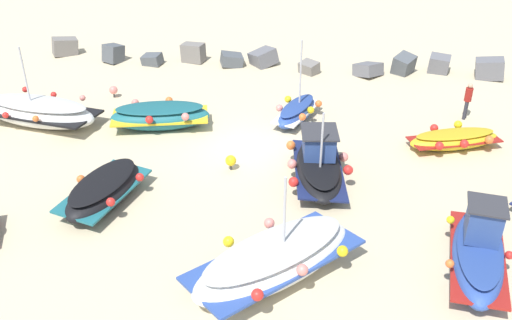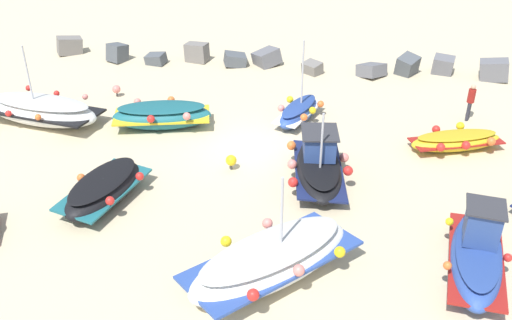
{
  "view_description": "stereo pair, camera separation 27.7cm",
  "coord_description": "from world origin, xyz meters",
  "px_view_note": "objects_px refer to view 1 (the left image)",
  "views": [
    {
      "loc": [
        3.28,
        -20.15,
        11.19
      ],
      "look_at": [
        0.77,
        -2.44,
        0.9
      ],
      "focal_mm": 40.15,
      "sensor_mm": 36.0,
      "label": 1
    },
    {
      "loc": [
        3.55,
        -20.11,
        11.19
      ],
      "look_at": [
        0.77,
        -2.44,
        0.9
      ],
      "focal_mm": 40.15,
      "sensor_mm": 36.0,
      "label": 2
    }
  ],
  "objects_px": {
    "fishing_boat_1": "(104,190)",
    "mooring_buoy_1": "(113,90)",
    "fishing_boat_0": "(160,116)",
    "fishing_boat_6": "(478,251)",
    "mooring_buoy_0": "(231,161)",
    "fishing_boat_9": "(297,111)",
    "fishing_boat_5": "(454,139)",
    "fishing_boat_4": "(274,259)",
    "person_walking": "(468,99)",
    "fishing_boat_2": "(318,165)",
    "fishing_boat_8": "(39,112)"
  },
  "relations": [
    {
      "from": "fishing_boat_4",
      "to": "fishing_boat_9",
      "type": "height_order",
      "value": "fishing_boat_9"
    },
    {
      "from": "fishing_boat_4",
      "to": "fishing_boat_2",
      "type": "bearing_deg",
      "value": -145.7
    },
    {
      "from": "fishing_boat_0",
      "to": "fishing_boat_6",
      "type": "relative_size",
      "value": 0.98
    },
    {
      "from": "mooring_buoy_0",
      "to": "mooring_buoy_1",
      "type": "height_order",
      "value": "mooring_buoy_0"
    },
    {
      "from": "mooring_buoy_0",
      "to": "fishing_boat_8",
      "type": "bearing_deg",
      "value": 163.28
    },
    {
      "from": "mooring_buoy_0",
      "to": "fishing_boat_1",
      "type": "bearing_deg",
      "value": -144.29
    },
    {
      "from": "mooring_buoy_0",
      "to": "fishing_boat_0",
      "type": "bearing_deg",
      "value": 139.71
    },
    {
      "from": "fishing_boat_8",
      "to": "fishing_boat_6",
      "type": "bearing_deg",
      "value": -13.14
    },
    {
      "from": "fishing_boat_6",
      "to": "mooring_buoy_0",
      "type": "height_order",
      "value": "fishing_boat_6"
    },
    {
      "from": "fishing_boat_9",
      "to": "mooring_buoy_1",
      "type": "distance_m",
      "value": 9.06
    },
    {
      "from": "fishing_boat_0",
      "to": "person_walking",
      "type": "distance_m",
      "value": 13.52
    },
    {
      "from": "fishing_boat_4",
      "to": "fishing_boat_8",
      "type": "relative_size",
      "value": 0.95
    },
    {
      "from": "person_walking",
      "to": "fishing_boat_9",
      "type": "bearing_deg",
      "value": -145.68
    },
    {
      "from": "fishing_boat_6",
      "to": "fishing_boat_9",
      "type": "relative_size",
      "value": 1.26
    },
    {
      "from": "fishing_boat_4",
      "to": "person_walking",
      "type": "distance_m",
      "value": 13.69
    },
    {
      "from": "fishing_boat_0",
      "to": "mooring_buoy_0",
      "type": "bearing_deg",
      "value": -53.75
    },
    {
      "from": "fishing_boat_6",
      "to": "fishing_boat_8",
      "type": "xyz_separation_m",
      "value": [
        -17.09,
        7.32,
        -0.06
      ]
    },
    {
      "from": "fishing_boat_2",
      "to": "fishing_boat_5",
      "type": "relative_size",
      "value": 1.14
    },
    {
      "from": "fishing_boat_4",
      "to": "fishing_boat_8",
      "type": "bearing_deg",
      "value": -82.1
    },
    {
      "from": "fishing_boat_4",
      "to": "fishing_boat_5",
      "type": "relative_size",
      "value": 1.35
    },
    {
      "from": "fishing_boat_1",
      "to": "mooring_buoy_1",
      "type": "bearing_deg",
      "value": -148.09
    },
    {
      "from": "fishing_boat_6",
      "to": "person_walking",
      "type": "xyz_separation_m",
      "value": [
        1.46,
        10.51,
        0.31
      ]
    },
    {
      "from": "person_walking",
      "to": "fishing_boat_4",
      "type": "bearing_deg",
      "value": -97.53
    },
    {
      "from": "fishing_boat_1",
      "to": "fishing_boat_2",
      "type": "distance_m",
      "value": 7.67
    },
    {
      "from": "mooring_buoy_1",
      "to": "fishing_boat_6",
      "type": "bearing_deg",
      "value": -35.27
    },
    {
      "from": "person_walking",
      "to": "mooring_buoy_0",
      "type": "bearing_deg",
      "value": -123.84
    },
    {
      "from": "fishing_boat_6",
      "to": "fishing_boat_5",
      "type": "bearing_deg",
      "value": 4.61
    },
    {
      "from": "fishing_boat_1",
      "to": "mooring_buoy_0",
      "type": "height_order",
      "value": "fishing_boat_1"
    },
    {
      "from": "person_walking",
      "to": "fishing_boat_0",
      "type": "bearing_deg",
      "value": -143.52
    },
    {
      "from": "fishing_boat_2",
      "to": "fishing_boat_6",
      "type": "bearing_deg",
      "value": -139.96
    },
    {
      "from": "fishing_boat_4",
      "to": "fishing_boat_5",
      "type": "bearing_deg",
      "value": -171.47
    },
    {
      "from": "fishing_boat_9",
      "to": "fishing_boat_2",
      "type": "bearing_deg",
      "value": 33.34
    },
    {
      "from": "fishing_boat_4",
      "to": "fishing_boat_6",
      "type": "height_order",
      "value": "fishing_boat_4"
    },
    {
      "from": "person_walking",
      "to": "mooring_buoy_1",
      "type": "height_order",
      "value": "person_walking"
    },
    {
      "from": "fishing_boat_2",
      "to": "fishing_boat_6",
      "type": "distance_m",
      "value": 6.54
    },
    {
      "from": "fishing_boat_5",
      "to": "mooring_buoy_0",
      "type": "distance_m",
      "value": 9.15
    },
    {
      "from": "fishing_boat_9",
      "to": "mooring_buoy_0",
      "type": "height_order",
      "value": "fishing_boat_9"
    },
    {
      "from": "fishing_boat_5",
      "to": "fishing_boat_8",
      "type": "distance_m",
      "value": 17.63
    },
    {
      "from": "fishing_boat_5",
      "to": "fishing_boat_6",
      "type": "xyz_separation_m",
      "value": [
        -0.54,
        -7.62,
        0.28
      ]
    },
    {
      "from": "fishing_boat_5",
      "to": "person_walking",
      "type": "xyz_separation_m",
      "value": [
        0.92,
        2.88,
        0.59
      ]
    },
    {
      "from": "mooring_buoy_0",
      "to": "mooring_buoy_1",
      "type": "relative_size",
      "value": 1.04
    },
    {
      "from": "fishing_boat_0",
      "to": "mooring_buoy_1",
      "type": "height_order",
      "value": "fishing_boat_0"
    },
    {
      "from": "fishing_boat_5",
      "to": "fishing_boat_8",
      "type": "xyz_separation_m",
      "value": [
        -17.63,
        -0.31,
        0.22
      ]
    },
    {
      "from": "fishing_boat_5",
      "to": "mooring_buoy_1",
      "type": "bearing_deg",
      "value": -30.3
    },
    {
      "from": "fishing_boat_5",
      "to": "fishing_boat_6",
      "type": "distance_m",
      "value": 7.65
    },
    {
      "from": "fishing_boat_6",
      "to": "person_walking",
      "type": "bearing_deg",
      "value": 0.72
    },
    {
      "from": "fishing_boat_1",
      "to": "person_walking",
      "type": "relative_size",
      "value": 2.38
    },
    {
      "from": "fishing_boat_8",
      "to": "mooring_buoy_1",
      "type": "bearing_deg",
      "value": 66.41
    },
    {
      "from": "fishing_boat_9",
      "to": "mooring_buoy_0",
      "type": "relative_size",
      "value": 5.94
    },
    {
      "from": "fishing_boat_5",
      "to": "mooring_buoy_0",
      "type": "relative_size",
      "value": 6.52
    }
  ]
}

